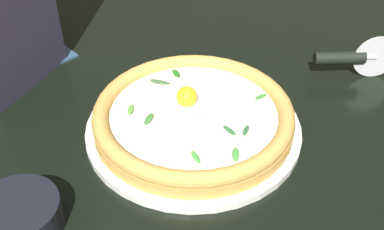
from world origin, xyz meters
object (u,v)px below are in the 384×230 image
pizza (192,116)px  folded_napkin (33,59)px  side_bowl (19,216)px  pizza_cutter (351,58)px

pizza → folded_napkin: bearing=-99.9°
folded_napkin → pizza: bearing=80.1°
side_bowl → folded_napkin: bearing=-142.6°
side_bowl → folded_napkin: size_ratio=0.72×
pizza_cutter → folded_napkin: pizza_cutter is taller
pizza_cutter → folded_napkin: 0.57m
pizza → side_bowl: size_ratio=2.93×
pizza → folded_napkin: (-0.06, -0.35, -0.03)m
pizza → folded_napkin: 0.35m
side_bowl → pizza_cutter: 0.58m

